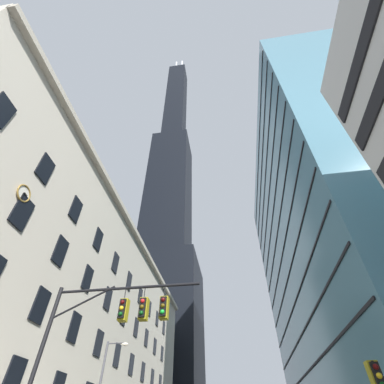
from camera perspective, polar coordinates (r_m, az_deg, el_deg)
name	(u,v)px	position (r m, az deg, el deg)	size (l,w,h in m)	color
station_building	(72,323)	(39.62, -23.96, -23.76)	(13.98, 58.92, 23.96)	beige
dark_skyscraper	(167,219)	(108.01, -5.21, -5.71)	(24.25, 24.25, 215.33)	black
glass_office_midrise	(334,245)	(52.49, 27.63, -9.83)	(17.99, 49.88, 51.37)	teal
traffic_signal_mast	(113,324)	(14.89, -16.25, -25.04)	(7.65, 0.63, 7.28)	black
traffic_light_near_right	(379,383)	(14.05, 34.65, -30.10)	(0.40, 0.63, 3.50)	black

